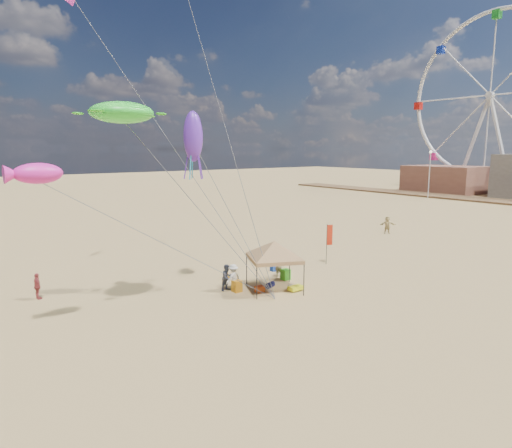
% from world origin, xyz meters
% --- Properties ---
extents(ground, '(280.00, 280.00, 0.00)m').
position_xyz_m(ground, '(0.00, 0.00, 0.00)').
color(ground, tan).
rests_on(ground, ground).
extents(canopy_tent, '(5.24, 5.24, 3.52)m').
position_xyz_m(canopy_tent, '(0.57, 1.93, 2.93)').
color(canopy_tent, black).
rests_on(canopy_tent, ground).
extents(feather_flag, '(0.44, 0.20, 3.04)m').
position_xyz_m(feather_flag, '(7.70, 4.30, 2.03)').
color(feather_flag, black).
rests_on(feather_flag, ground).
extents(cooler_red, '(0.54, 0.38, 0.38)m').
position_xyz_m(cooler_red, '(-0.39, 2.11, 0.19)').
color(cooler_red, '#AA3A0D').
rests_on(cooler_red, ground).
extents(cooler_blue, '(0.54, 0.38, 0.38)m').
position_xyz_m(cooler_blue, '(3.31, 5.26, 0.19)').
color(cooler_blue, navy).
rests_on(cooler_blue, ground).
extents(bag_navy, '(0.69, 0.54, 0.36)m').
position_xyz_m(bag_navy, '(0.67, 2.41, 0.18)').
color(bag_navy, '#0E103F').
rests_on(bag_navy, ground).
extents(bag_orange, '(0.54, 0.69, 0.36)m').
position_xyz_m(bag_orange, '(-0.45, 5.66, 0.18)').
color(bag_orange, '#C5820A').
rests_on(bag_orange, ground).
extents(chair_green, '(0.50, 0.50, 0.70)m').
position_xyz_m(chair_green, '(2.55, 3.17, 0.35)').
color(chair_green, green).
rests_on(chair_green, ground).
extents(chair_yellow, '(0.50, 0.50, 0.70)m').
position_xyz_m(chair_yellow, '(-1.43, 3.01, 0.35)').
color(chair_yellow, orange).
rests_on(chair_yellow, ground).
extents(crate_grey, '(0.34, 0.30, 0.28)m').
position_xyz_m(crate_grey, '(1.44, 1.29, 0.14)').
color(crate_grey, slate).
rests_on(crate_grey, ground).
extents(beach_cart, '(0.90, 0.50, 0.24)m').
position_xyz_m(beach_cart, '(1.49, 0.98, 0.20)').
color(beach_cart, yellow).
rests_on(beach_cart, ground).
extents(person_near_a, '(0.68, 0.47, 1.80)m').
position_xyz_m(person_near_a, '(2.53, 3.87, 0.90)').
color(person_near_a, tan).
rests_on(person_near_a, ground).
extents(person_near_b, '(0.90, 0.77, 1.62)m').
position_xyz_m(person_near_b, '(-1.75, 3.59, 0.81)').
color(person_near_b, '#353A48').
rests_on(person_near_b, ground).
extents(person_near_c, '(1.17, 0.82, 1.65)m').
position_xyz_m(person_near_c, '(-1.51, 3.27, 0.83)').
color(person_near_c, silver).
rests_on(person_near_c, ground).
extents(person_far_a, '(0.45, 0.93, 1.54)m').
position_xyz_m(person_far_a, '(-11.31, 8.72, 0.77)').
color(person_far_a, '#B04345').
rests_on(person_far_a, ground).
extents(person_far_c, '(1.64, 1.40, 1.78)m').
position_xyz_m(person_far_c, '(21.39, 9.32, 0.89)').
color(person_far_c, tan).
rests_on(person_far_c, ground).
extents(building_north, '(10.00, 14.00, 5.20)m').
position_xyz_m(building_north, '(67.00, 30.00, 2.60)').
color(building_north, '#8C5947').
rests_on(building_north, ground).
extents(lamp_north, '(0.50, 0.50, 8.25)m').
position_xyz_m(lamp_north, '(55.00, 26.00, 5.52)').
color(lamp_north, silver).
rests_on(lamp_north, ground).
extents(ferris_wheel, '(1.31, 31.98, 34.34)m').
position_xyz_m(ferris_wheel, '(72.00, 24.98, 17.00)').
color(ferris_wheel, silver).
rests_on(ferris_wheel, ground).
extents(turtle_kite, '(3.81, 3.50, 1.02)m').
position_xyz_m(turtle_kite, '(-8.04, 2.86, 10.19)').
color(turtle_kite, '#31E834').
rests_on(turtle_kite, ground).
extents(fish_kite, '(2.20, 1.41, 0.90)m').
position_xyz_m(fish_kite, '(-11.94, 2.56, 7.46)').
color(fish_kite, '#F225A9').
rests_on(fish_kite, ground).
extents(squid_kite, '(1.17, 1.17, 2.90)m').
position_xyz_m(squid_kite, '(-3.17, 4.84, 9.21)').
color(squid_kite, '#672CC2').
rests_on(squid_kite, ground).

